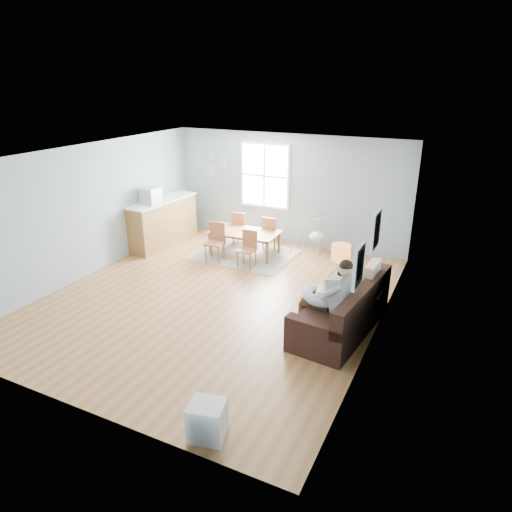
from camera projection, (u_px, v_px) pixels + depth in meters
The scene contains 22 objects.
room at pixel (213, 171), 7.86m from camera, with size 8.40×9.40×3.90m.
window at pixel (265, 176), 11.28m from camera, with size 1.32×0.08×1.62m.
pictures at pixel (368, 247), 5.98m from camera, with size 0.05×1.34×0.74m.
wall_plates at pixel (216, 164), 11.79m from camera, with size 0.67×0.02×0.66m.
sofa at pixel (344, 314), 7.48m from camera, with size 1.18×2.27×0.88m.
green_throw at pixel (356, 283), 8.00m from camera, with size 0.99×0.87×0.04m, color #13531E.
beige_pillow at pixel (372, 277), 7.63m from camera, with size 0.15×0.53×0.53m, color beige.
father at pixel (330, 295), 7.15m from camera, with size 0.99×0.49×1.39m.
nursing_pillow at pixel (320, 296), 7.25m from camera, with size 0.58×0.58×0.16m, color silver.
infant at pixel (321, 291), 7.25m from camera, with size 0.19×0.39×0.14m.
toddler at pixel (346, 284), 7.53m from camera, with size 0.56×0.27×0.89m.
floor_lamp at pixel (340, 260), 7.25m from camera, with size 0.30×0.30×1.47m.
storage_cube at pixel (206, 420), 5.27m from camera, with size 0.49×0.45×0.46m.
rug at pixel (244, 254), 10.82m from camera, with size 2.29×1.74×0.01m, color gray.
dining_table at pixel (244, 243), 10.72m from camera, with size 1.61×0.90×0.57m, color brown.
chair_sw at pixel (216, 239), 10.36m from camera, with size 0.44×0.44×0.87m.
chair_se at pixel (248, 247), 10.01m from camera, with size 0.38×0.38×0.81m.
chair_nw at pixel (240, 226), 11.29m from camera, with size 0.39×0.39×0.86m.
chair_ne at pixel (270, 231), 10.95m from camera, with size 0.38×0.38×0.84m.
counter at pixel (163, 222), 11.30m from camera, with size 0.72×2.09×1.15m.
monitor at pixel (150, 195), 10.70m from camera, with size 0.43×0.41×0.37m.
baby_swing at pixel (317, 236), 10.81m from camera, with size 1.19×1.20×0.93m.
Camera 1 is at (4.09, -6.74, 3.93)m, focal length 32.00 mm.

